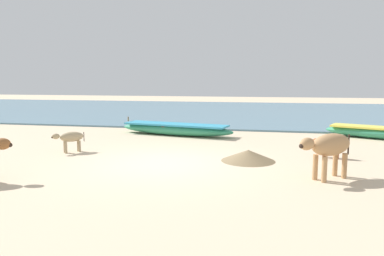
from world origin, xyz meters
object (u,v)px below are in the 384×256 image
object	(u,v)px
fishing_boat_3	(175,129)
calf_far_dun	(71,138)
calf_near_rust	(330,144)
cow_second_adult_tan	(329,147)
fishing_boat_2	(383,132)

from	to	relation	value
fishing_boat_3	calf_far_dun	world-z (taller)	fishing_boat_3
calf_far_dun	fishing_boat_3	bearing A→B (deg)	-164.22
calf_near_rust	calf_far_dun	size ratio (longest dim) A/B	1.04
fishing_boat_3	calf_near_rust	world-z (taller)	fishing_boat_3
fishing_boat_3	calf_near_rust	size ratio (longest dim) A/B	5.81
fishing_boat_3	calf_far_dun	distance (m)	4.79
cow_second_adult_tan	calf_near_rust	bearing A→B (deg)	-141.79
fishing_boat_2	fishing_boat_3	bearing A→B (deg)	-152.57
fishing_boat_3	calf_far_dun	size ratio (longest dim) A/B	6.06
fishing_boat_3	cow_second_adult_tan	size ratio (longest dim) A/B	3.65
fishing_boat_2	calf_near_rust	bearing A→B (deg)	-99.48
fishing_boat_2	cow_second_adult_tan	xyz separation A→B (m)	(-2.96, -6.53, 0.51)
fishing_boat_2	cow_second_adult_tan	size ratio (longest dim) A/B	3.09
fishing_boat_2	calf_near_rust	size ratio (longest dim) A/B	4.92
fishing_boat_2	calf_near_rust	xyz separation A→B (m)	(-2.55, -4.08, 0.16)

